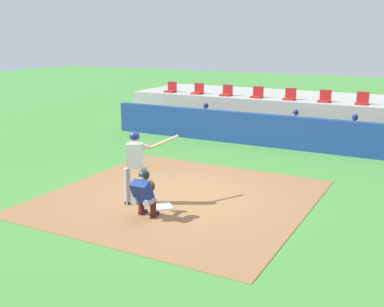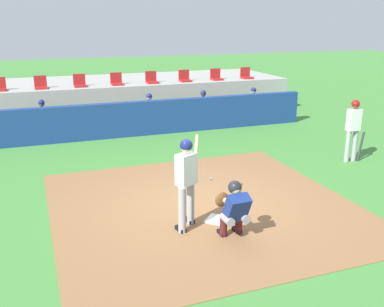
% 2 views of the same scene
% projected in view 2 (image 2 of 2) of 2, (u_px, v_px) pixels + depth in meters
% --- Properties ---
extents(ground_plane, '(80.00, 80.00, 0.00)m').
position_uv_depth(ground_plane, '(203.00, 206.00, 9.65)').
color(ground_plane, '#428438').
extents(dirt_infield, '(6.40, 6.40, 0.01)m').
position_uv_depth(dirt_infield, '(203.00, 206.00, 9.65)').
color(dirt_infield, olive).
rests_on(dirt_infield, ground).
extents(home_plate, '(0.62, 0.62, 0.02)m').
position_uv_depth(home_plate, '(218.00, 220.00, 8.92)').
color(home_plate, white).
rests_on(home_plate, dirt_infield).
extents(batter_at_plate, '(0.87, 1.26, 1.80)m').
position_uv_depth(batter_at_plate, '(187.00, 178.00, 8.35)').
color(batter_at_plate, '#99999E').
rests_on(batter_at_plate, ground).
extents(catcher_crouched, '(0.49, 1.42, 1.13)m').
position_uv_depth(catcher_crouched, '(234.00, 207.00, 8.09)').
color(catcher_crouched, gray).
rests_on(catcher_crouched, ground).
extents(on_deck_batter, '(0.58, 0.23, 1.79)m').
position_uv_depth(on_deck_batter, '(354.00, 127.00, 12.39)').
color(on_deck_batter, '#99999E').
rests_on(on_deck_batter, ground).
extents(dugout_wall, '(13.00, 0.30, 1.20)m').
position_uv_depth(dugout_wall, '(134.00, 119.00, 15.31)').
color(dugout_wall, navy).
rests_on(dugout_wall, ground).
extents(dugout_bench, '(11.80, 0.44, 0.45)m').
position_uv_depth(dugout_bench, '(128.00, 123.00, 16.31)').
color(dugout_bench, olive).
rests_on(dugout_bench, ground).
extents(dugout_player_0, '(0.49, 0.70, 1.30)m').
position_uv_depth(dugout_player_0, '(43.00, 118.00, 15.05)').
color(dugout_player_0, '#939399').
rests_on(dugout_player_0, ground).
extents(dugout_player_1, '(0.49, 0.70, 1.30)m').
position_uv_depth(dugout_player_1, '(151.00, 111.00, 16.31)').
color(dugout_player_1, '#939399').
rests_on(dugout_player_1, ground).
extents(dugout_player_2, '(0.49, 0.70, 1.30)m').
position_uv_depth(dugout_player_2, '(204.00, 107.00, 17.03)').
color(dugout_player_2, '#939399').
rests_on(dugout_player_2, ground).
extents(dugout_player_3, '(0.49, 0.70, 1.30)m').
position_uv_depth(dugout_player_3, '(254.00, 103.00, 17.75)').
color(dugout_player_3, '#939399').
rests_on(dugout_player_3, ground).
extents(stands_platform, '(15.00, 4.40, 1.40)m').
position_uv_depth(stands_platform, '(111.00, 96.00, 19.22)').
color(stands_platform, '#9E9E99').
rests_on(stands_platform, ground).
extents(stadium_seat_2, '(0.46, 0.46, 0.48)m').
position_uv_depth(stadium_seat_2, '(41.00, 85.00, 16.66)').
color(stadium_seat_2, '#A51E1E').
rests_on(stadium_seat_2, stands_platform).
extents(stadium_seat_3, '(0.46, 0.46, 0.48)m').
position_uv_depth(stadium_seat_3, '(80.00, 83.00, 17.14)').
color(stadium_seat_3, '#A51E1E').
rests_on(stadium_seat_3, stands_platform).
extents(stadium_seat_4, '(0.46, 0.46, 0.48)m').
position_uv_depth(stadium_seat_4, '(117.00, 81.00, 17.62)').
color(stadium_seat_4, '#A51E1E').
rests_on(stadium_seat_4, stands_platform).
extents(stadium_seat_5, '(0.46, 0.46, 0.48)m').
position_uv_depth(stadium_seat_5, '(152.00, 80.00, 18.10)').
color(stadium_seat_5, '#A51E1E').
rests_on(stadium_seat_5, stands_platform).
extents(stadium_seat_6, '(0.46, 0.46, 0.48)m').
position_uv_depth(stadium_seat_6, '(185.00, 78.00, 18.58)').
color(stadium_seat_6, '#A51E1E').
rests_on(stadium_seat_6, stands_platform).
extents(stadium_seat_7, '(0.46, 0.46, 0.48)m').
position_uv_depth(stadium_seat_7, '(216.00, 77.00, 19.06)').
color(stadium_seat_7, '#A51E1E').
rests_on(stadium_seat_7, stands_platform).
extents(stadium_seat_8, '(0.46, 0.46, 0.48)m').
position_uv_depth(stadium_seat_8, '(246.00, 75.00, 19.53)').
color(stadium_seat_8, '#A51E1E').
rests_on(stadium_seat_8, stands_platform).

